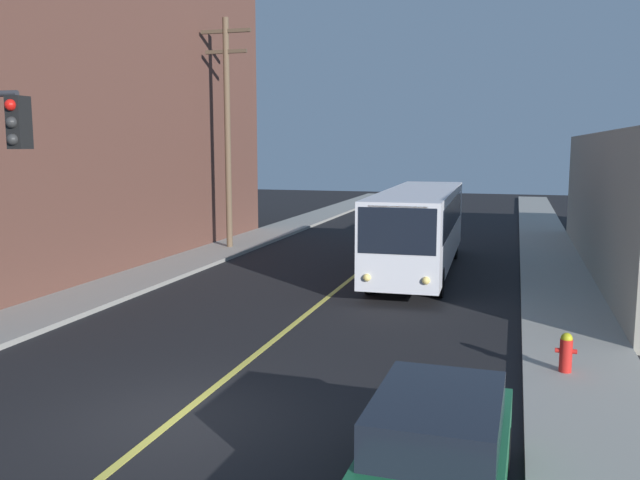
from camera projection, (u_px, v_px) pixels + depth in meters
ground_plane at (177, 417)px, 11.98m from camera, size 120.00×120.00×0.00m
sidewalk_left at (131, 282)px, 23.49m from camera, size 2.50×90.00×0.15m
sidewalk_right at (566, 311)px, 19.43m from camera, size 2.50×90.00×0.15m
lane_stripe_center at (362, 270)px, 26.22m from camera, size 0.16×60.00×0.01m
building_left_brick at (42, 101)px, 27.76m from camera, size 10.00×23.33×13.45m
city_bus at (419, 226)px, 25.52m from camera, size 2.87×12.21×3.20m
parked_car_green at (437, 452)px, 8.79m from camera, size 1.90×4.44×1.62m
utility_pole_mid at (227, 123)px, 30.55m from camera, size 2.40×0.28×10.45m
fire_hydrant at (566, 352)px, 13.91m from camera, size 0.44×0.26×0.84m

